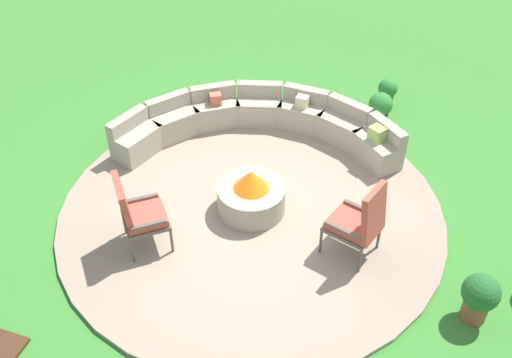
% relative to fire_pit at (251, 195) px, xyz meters
% --- Properties ---
extents(ground_plane, '(24.00, 24.00, 0.00)m').
position_rel_fire_pit_xyz_m(ground_plane, '(0.00, 0.00, -0.32)').
color(ground_plane, '#387A2D').
extents(patio_circle, '(5.31, 5.31, 0.06)m').
position_rel_fire_pit_xyz_m(patio_circle, '(0.00, 0.00, -0.29)').
color(patio_circle, gray).
rests_on(patio_circle, ground_plane).
extents(fire_pit, '(0.94, 0.94, 0.67)m').
position_rel_fire_pit_xyz_m(fire_pit, '(0.00, 0.00, 0.00)').
color(fire_pit, '#9E937F').
rests_on(fire_pit, patio_circle).
extents(curved_stone_bench, '(4.27, 2.20, 0.66)m').
position_rel_fire_pit_xyz_m(curved_stone_bench, '(-0.46, 1.67, 0.01)').
color(curved_stone_bench, '#9E937F').
rests_on(curved_stone_bench, patio_circle).
extents(lounge_chair_front_left, '(0.78, 0.80, 1.10)m').
position_rel_fire_pit_xyz_m(lounge_chair_front_left, '(-1.13, -1.08, 0.31)').
color(lounge_chair_front_left, brown).
rests_on(lounge_chair_front_left, patio_circle).
extents(lounge_chair_front_right, '(0.76, 0.69, 1.13)m').
position_rel_fire_pit_xyz_m(lounge_chair_front_right, '(1.53, -0.35, 0.31)').
color(lounge_chair_front_right, brown).
rests_on(lounge_chair_front_right, patio_circle).
extents(potted_plant_0, '(0.33, 0.33, 0.53)m').
position_rel_fire_pit_xyz_m(potted_plant_0, '(1.32, 3.35, -0.02)').
color(potted_plant_0, brown).
rests_on(potted_plant_0, ground_plane).
extents(potted_plant_1, '(0.39, 0.39, 0.59)m').
position_rel_fire_pit_xyz_m(potted_plant_1, '(1.30, 2.75, 0.01)').
color(potted_plant_1, brown).
rests_on(potted_plant_1, ground_plane).
extents(potted_plant_2, '(0.43, 0.43, 0.66)m').
position_rel_fire_pit_xyz_m(potted_plant_2, '(3.01, -0.85, 0.06)').
color(potted_plant_2, brown).
rests_on(potted_plant_2, ground_plane).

